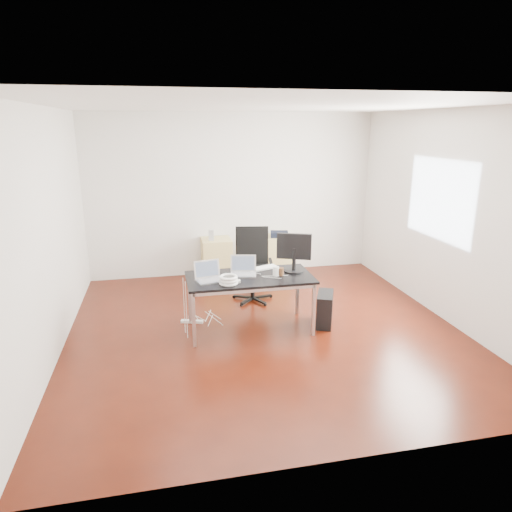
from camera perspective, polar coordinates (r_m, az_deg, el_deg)
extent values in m
plane|color=#370F06|center=(6.07, 1.09, -9.15)|extent=(5.00, 5.00, 0.00)
plane|color=silver|center=(5.50, 1.25, 18.29)|extent=(5.00, 5.00, 0.00)
plane|color=silver|center=(8.03, -2.91, 7.56)|extent=(5.00, 0.00, 5.00)
plane|color=silver|center=(3.33, 10.99, -5.15)|extent=(5.00, 0.00, 5.00)
plane|color=silver|center=(5.62, -24.54, 2.40)|extent=(0.00, 5.00, 5.00)
plane|color=silver|center=(6.64, 22.76, 4.52)|extent=(0.00, 5.00, 5.00)
plane|color=white|center=(6.76, 21.89, 6.53)|extent=(0.00, 1.50, 1.50)
cube|color=black|center=(5.82, -0.80, -2.70)|extent=(1.60, 0.80, 0.03)
cube|color=silver|center=(5.54, -7.78, -7.92)|extent=(0.04, 0.04, 0.70)
cube|color=silver|center=(6.18, -8.29, -5.32)|extent=(0.04, 0.04, 0.70)
cube|color=silver|center=(5.82, 7.21, -6.68)|extent=(0.04, 0.04, 0.70)
cube|color=silver|center=(6.43, 5.19, -4.34)|extent=(0.04, 0.04, 0.70)
cylinder|color=black|center=(6.94, -0.42, -3.74)|extent=(0.06, 0.06, 0.47)
cube|color=black|center=(6.85, -0.42, -1.66)|extent=(0.55, 0.53, 0.06)
cube|color=black|center=(6.98, -0.50, 1.28)|extent=(0.47, 0.17, 0.55)
cube|color=tan|center=(7.95, -4.95, -0.32)|extent=(0.50, 0.50, 0.70)
cube|color=tan|center=(8.14, 2.41, 0.11)|extent=(0.50, 0.50, 0.70)
cube|color=black|center=(6.20, 8.59, -6.56)|extent=(0.36, 0.49, 0.44)
cylinder|color=black|center=(7.97, -3.82, -1.85)|extent=(0.27, 0.27, 0.28)
cube|color=white|center=(6.31, -8.00, -8.11)|extent=(0.30, 0.14, 0.04)
cube|color=silver|center=(5.66, -5.73, -3.07)|extent=(0.37, 0.30, 0.01)
cube|color=silver|center=(5.73, -6.14, -1.62)|extent=(0.33, 0.12, 0.22)
cube|color=#475166|center=(5.72, -6.13, -1.64)|extent=(0.29, 0.10, 0.18)
cube|color=silver|center=(5.85, -1.60, -2.35)|extent=(0.37, 0.29, 0.01)
cube|color=silver|center=(5.93, -1.58, -0.92)|extent=(0.33, 0.12, 0.22)
cube|color=#475166|center=(5.92, -1.57, -0.94)|extent=(0.29, 0.10, 0.18)
cylinder|color=black|center=(6.02, 4.75, -1.86)|extent=(0.26, 0.26, 0.02)
cylinder|color=black|center=(5.97, 4.78, -0.40)|extent=(0.05, 0.05, 0.30)
cube|color=black|center=(5.94, 4.78, 1.22)|extent=(0.44, 0.22, 0.34)
cube|color=#475166|center=(5.96, 4.70, 1.28)|extent=(0.37, 0.15, 0.29)
cube|color=white|center=(6.10, 0.73, -1.55)|extent=(0.46, 0.28, 0.02)
cylinder|color=white|center=(5.83, 2.51, -1.90)|extent=(0.10, 0.10, 0.12)
cylinder|color=#56351D|center=(5.85, 3.12, -1.95)|extent=(0.09, 0.09, 0.10)
torus|color=white|center=(5.54, -3.46, -3.35)|extent=(0.24, 0.24, 0.04)
torus|color=white|center=(5.53, -3.46, -3.00)|extent=(0.23, 0.23, 0.04)
torus|color=white|center=(5.52, -3.47, -2.64)|extent=(0.22, 0.22, 0.04)
cube|color=white|center=(5.60, -2.33, -3.16)|extent=(0.08, 0.08, 0.03)
cube|color=#9E9E9E|center=(7.76, -5.62, 2.60)|extent=(0.10, 0.09, 0.18)
cube|color=black|center=(8.00, 2.93, 2.74)|extent=(0.35, 0.30, 0.09)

